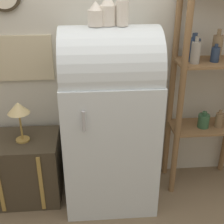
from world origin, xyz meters
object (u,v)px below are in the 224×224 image
Objects in this scene: vase_center at (108,11)px; vase_right at (122,8)px; desk_lamp at (19,110)px; refrigerator at (110,118)px; suitcase_trunk at (25,168)px; vase_left at (96,14)px.

vase_center is 0.80× the size of vase_right.
vase_center reaches higher than desk_lamp.
suitcase_trunk is at bearing 176.05° from refrigerator.
vase_left is at bearing -3.89° from desk_lamp.
vase_center reaches higher than suitcase_trunk.
vase_center is 0.10m from vase_right.
suitcase_trunk is 0.56m from desk_lamp.
vase_right is 0.76× the size of desk_lamp.
suitcase_trunk is 2.88× the size of vase_center.
vase_right is (0.18, -0.01, 0.04)m from vase_left.
vase_right reaches higher than suitcase_trunk.
refrigerator is 0.81m from vase_center.
vase_left reaches higher than suitcase_trunk.
desk_lamp is at bearing 177.81° from vase_center.
vase_right reaches higher than refrigerator.
refrigerator is 0.71m from desk_lamp.
vase_left is at bearing -169.85° from vase_center.
vase_right is at bearing -13.40° from vase_center.
vase_left is 0.94m from desk_lamp.
refrigerator is at bearing -38.56° from vase_center.
suitcase_trunk is 1.73× the size of desk_lamp.
refrigerator is 9.11× the size of vase_left.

